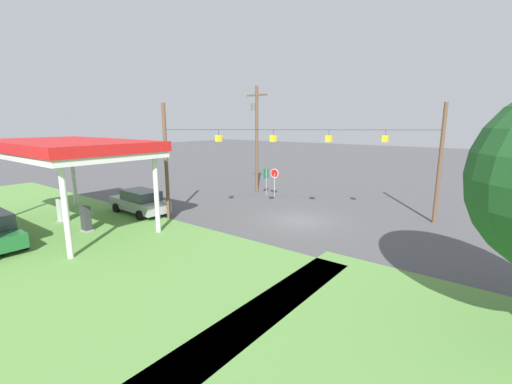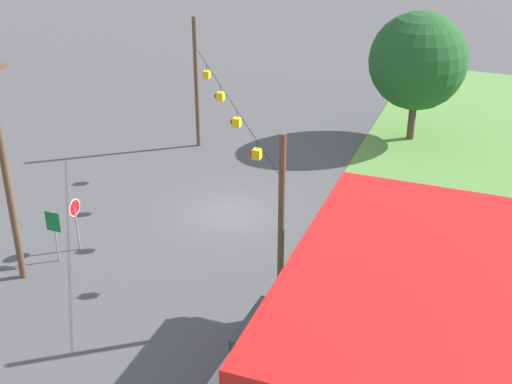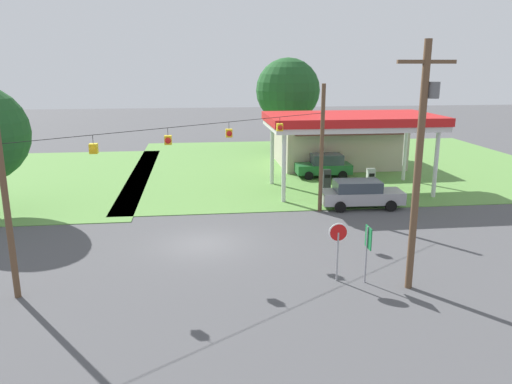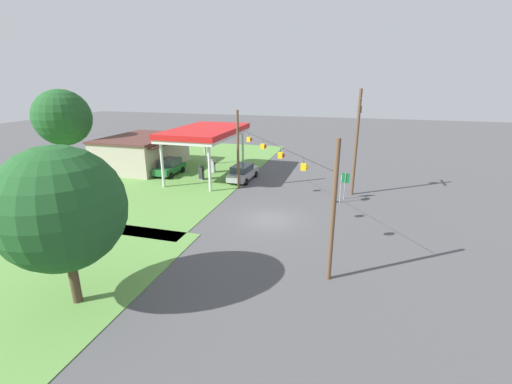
{
  "view_description": "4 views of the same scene",
  "coord_description": "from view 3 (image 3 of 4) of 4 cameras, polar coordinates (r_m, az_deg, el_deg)",
  "views": [
    {
      "loc": [
        -11.15,
        19.04,
        6.4
      ],
      "look_at": [
        1.83,
        2.28,
        2.08
      ],
      "focal_mm": 24.0,
      "sensor_mm": 36.0,
      "label": 1
    },
    {
      "loc": [
        28.0,
        11.91,
        16.51
      ],
      "look_at": [
        3.28,
        2.58,
        3.19
      ],
      "focal_mm": 50.0,
      "sensor_mm": 36.0,
      "label": 2
    },
    {
      "loc": [
        -0.13,
        -23.57,
        8.72
      ],
      "look_at": [
        2.82,
        1.32,
        2.26
      ],
      "focal_mm": 35.0,
      "sensor_mm": 36.0,
      "label": 3
    },
    {
      "loc": [
        -23.82,
        -5.66,
        10.21
      ],
      "look_at": [
        1.66,
        1.61,
        1.58
      ],
      "focal_mm": 24.0,
      "sensor_mm": 36.0,
      "label": 4
    }
  ],
  "objects": [
    {
      "name": "ground_plane",
      "position": [
        25.13,
        -6.07,
        -5.94
      ],
      "size": [
        160.0,
        160.0,
        0.0
      ],
      "primitive_type": "plane",
      "color": "#4C4C4F"
    },
    {
      "name": "grass_verge_station_corner",
      "position": [
        45.27,
        9.49,
        3.17
      ],
      "size": [
        36.0,
        28.0,
        0.04
      ],
      "primitive_type": "cube",
      "color": "#5B8E42",
      "rests_on": "ground"
    },
    {
      "name": "gas_station_canopy",
      "position": [
        35.18,
        10.85,
        7.88
      ],
      "size": [
        11.62,
        6.45,
        5.36
      ],
      "color": "silver",
      "rests_on": "ground"
    },
    {
      "name": "gas_station_store",
      "position": [
        44.85,
        9.23,
        5.53
      ],
      "size": [
        10.49,
        8.26,
        3.8
      ],
      "color": "#B2A893",
      "rests_on": "ground"
    },
    {
      "name": "fuel_pump_near",
      "position": [
        35.43,
        8.06,
        1.26
      ],
      "size": [
        0.71,
        0.56,
        1.53
      ],
      "color": "gray",
      "rests_on": "ground"
    },
    {
      "name": "fuel_pump_far",
      "position": [
        36.37,
        12.96,
        1.38
      ],
      "size": [
        0.71,
        0.56,
        1.53
      ],
      "color": "gray",
      "rests_on": "ground"
    },
    {
      "name": "car_at_pumps_front",
      "position": [
        31.64,
        11.84,
        -0.18
      ],
      "size": [
        5.13,
        2.28,
        1.73
      ],
      "rotation": [
        0.0,
        0.0,
        -0.04
      ],
      "color": "#9E9EA3",
      "rests_on": "ground"
    },
    {
      "name": "car_at_pumps_rear",
      "position": [
        39.73,
        7.82,
        3.02
      ],
      "size": [
        4.33,
        2.16,
        1.85
      ],
      "rotation": [
        0.0,
        0.0,
        3.13
      ],
      "color": "#1E602D",
      "rests_on": "ground"
    },
    {
      "name": "stop_sign_roadside",
      "position": [
        20.6,
        9.37,
        -5.34
      ],
      "size": [
        0.8,
        0.08,
        2.5
      ],
      "rotation": [
        0.0,
        0.0,
        3.14
      ],
      "color": "#99999E",
      "rests_on": "ground"
    },
    {
      "name": "route_sign",
      "position": [
        20.69,
        12.65,
        -5.72
      ],
      "size": [
        0.1,
        0.7,
        2.4
      ],
      "color": "gray",
      "rests_on": "ground"
    },
    {
      "name": "utility_pole_main",
      "position": [
        19.77,
        18.24,
        3.95
      ],
      "size": [
        2.2,
        0.44,
        9.59
      ],
      "color": "brown",
      "rests_on": "ground"
    },
    {
      "name": "signal_span_gantry",
      "position": [
        23.99,
        -6.33,
        3.45
      ],
      "size": [
        14.6,
        10.24,
        7.63
      ],
      "color": "brown",
      "rests_on": "ground"
    },
    {
      "name": "tree_behind_station",
      "position": [
        51.81,
        3.65,
        11.51
      ],
      "size": [
        6.5,
        6.5,
        9.35
      ],
      "color": "#4C3828",
      "rests_on": "ground"
    }
  ]
}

